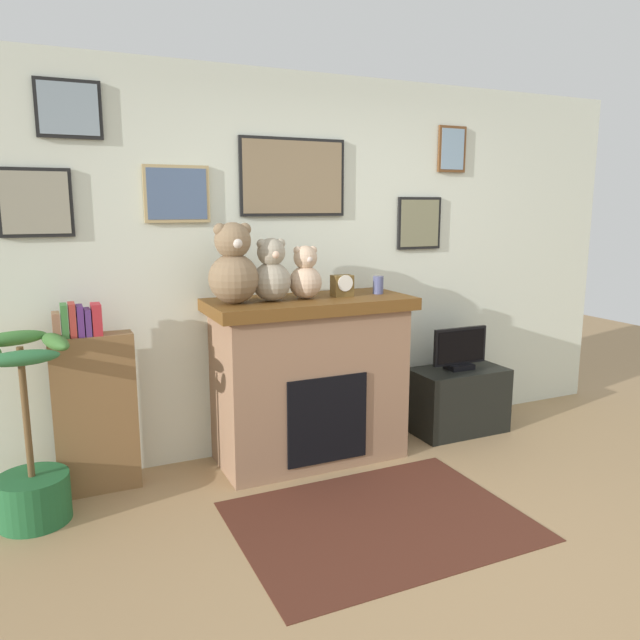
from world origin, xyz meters
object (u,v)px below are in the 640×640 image
(teddy_bear_brown, at_px, (271,273))
(teddy_bear_tan, at_px, (233,267))
(tv_stand, at_px, (458,400))
(bookshelf, at_px, (94,408))
(potted_plant, at_px, (31,465))
(candle_jar, at_px, (378,285))
(teddy_bear_cream, at_px, (305,275))
(mantel_clock, at_px, (342,286))
(fireplace, at_px, (309,379))
(television, at_px, (460,350))

(teddy_bear_brown, bearing_deg, teddy_bear_tan, -179.97)
(tv_stand, relative_size, teddy_bear_brown, 1.79)
(bookshelf, xyz_separation_m, potted_plant, (-0.36, -0.25, -0.20))
(potted_plant, bearing_deg, tv_stand, 2.96)
(candle_jar, height_order, teddy_bear_brown, teddy_bear_brown)
(tv_stand, xyz_separation_m, teddy_bear_cream, (-1.27, -0.01, 1.03))
(teddy_bear_tan, bearing_deg, bookshelf, 172.91)
(teddy_bear_cream, bearing_deg, teddy_bear_brown, -179.98)
(bookshelf, distance_m, potted_plant, 0.48)
(mantel_clock, bearing_deg, fireplace, 175.20)
(teddy_bear_tan, height_order, teddy_bear_brown, teddy_bear_tan)
(potted_plant, relative_size, candle_jar, 8.52)
(tv_stand, bearing_deg, television, -90.00)
(candle_jar, height_order, teddy_bear_cream, teddy_bear_cream)
(teddy_bear_tan, bearing_deg, tv_stand, 0.20)
(potted_plant, xyz_separation_m, teddy_bear_brown, (1.46, 0.15, 0.97))
(potted_plant, relative_size, teddy_bear_brown, 2.62)
(fireplace, distance_m, bookshelf, 1.37)
(potted_plant, height_order, television, potted_plant)
(tv_stand, height_order, teddy_bear_tan, teddy_bear_tan)
(television, height_order, teddy_bear_tan, teddy_bear_tan)
(television, distance_m, teddy_bear_brown, 1.64)
(teddy_bear_tan, relative_size, teddy_bear_brown, 1.25)
(teddy_bear_brown, distance_m, teddy_bear_cream, 0.24)
(candle_jar, xyz_separation_m, teddy_bear_cream, (-0.55, -0.00, 0.09))
(fireplace, xyz_separation_m, teddy_bear_cream, (-0.03, -0.02, 0.71))
(teddy_bear_cream, bearing_deg, tv_stand, 0.26)
(potted_plant, height_order, teddy_bear_cream, teddy_bear_cream)
(potted_plant, relative_size, teddy_bear_cream, 3.02)
(tv_stand, bearing_deg, teddy_bear_cream, -179.74)
(tv_stand, height_order, television, television)
(teddy_bear_cream, bearing_deg, television, 0.21)
(bookshelf, xyz_separation_m, tv_stand, (2.61, -0.10, -0.28))
(teddy_bear_brown, bearing_deg, television, 0.18)
(bookshelf, xyz_separation_m, teddy_bear_tan, (0.85, -0.11, 0.82))
(bookshelf, height_order, candle_jar, candle_jar)
(teddy_bear_cream, bearing_deg, fireplace, 27.92)
(bookshelf, distance_m, teddy_bear_tan, 1.19)
(teddy_bear_brown, bearing_deg, teddy_bear_cream, 0.02)
(bookshelf, relative_size, teddy_bear_tan, 2.32)
(bookshelf, relative_size, mantel_clock, 7.88)
(potted_plant, relative_size, television, 2.29)
(fireplace, height_order, teddy_bear_cream, teddy_bear_cream)
(teddy_bear_tan, bearing_deg, teddy_bear_brown, 0.03)
(fireplace, height_order, bookshelf, bookshelf)
(candle_jar, height_order, teddy_bear_tan, teddy_bear_tan)
(mantel_clock, height_order, teddy_bear_tan, teddy_bear_tan)
(tv_stand, height_order, candle_jar, candle_jar)
(fireplace, bearing_deg, potted_plant, -174.53)
(mantel_clock, relative_size, teddy_bear_cream, 0.43)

